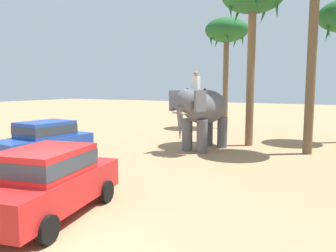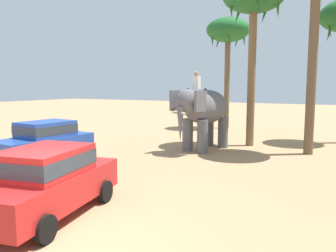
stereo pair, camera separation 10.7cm
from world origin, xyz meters
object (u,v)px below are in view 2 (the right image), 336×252
object	(u,v)px
palm_tree_behind_elephant	(254,0)
palm_tree_leaning_seaward	(228,33)
elephant_with_mahout	(203,110)
car_sedan_foreground	(47,179)
car_parked_far_side	(45,140)

from	to	relation	value
palm_tree_behind_elephant	palm_tree_leaning_seaward	bearing A→B (deg)	119.61
elephant_with_mahout	palm_tree_behind_elephant	world-z (taller)	palm_tree_behind_elephant
car_sedan_foreground	palm_tree_leaning_seaward	xyz separation A→B (m)	(-2.36, 18.84, 6.18)
car_sedan_foreground	elephant_with_mahout	size ratio (longest dim) A/B	1.09
car_parked_far_side	palm_tree_behind_elephant	xyz separation A→B (m)	(6.42, 8.11, 6.63)
car_parked_far_side	elephant_with_mahout	size ratio (longest dim) A/B	1.04
car_sedan_foreground	palm_tree_behind_elephant	size ratio (longest dim) A/B	0.50
palm_tree_behind_elephant	palm_tree_leaning_seaward	xyz separation A→B (m)	(-3.76, 6.62, -0.45)
car_sedan_foreground	palm_tree_behind_elephant	bearing A→B (deg)	83.43
palm_tree_behind_elephant	palm_tree_leaning_seaward	distance (m)	7.63
car_sedan_foreground	elephant_with_mahout	xyz separation A→B (m)	(-0.26, 9.80, 1.06)
car_sedan_foreground	palm_tree_leaning_seaward	size ratio (longest dim) A/B	0.53
car_parked_far_side	palm_tree_leaning_seaward	bearing A→B (deg)	79.78
elephant_with_mahout	palm_tree_leaning_seaward	distance (m)	10.60
car_parked_far_side	elephant_with_mahout	bearing A→B (deg)	50.18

